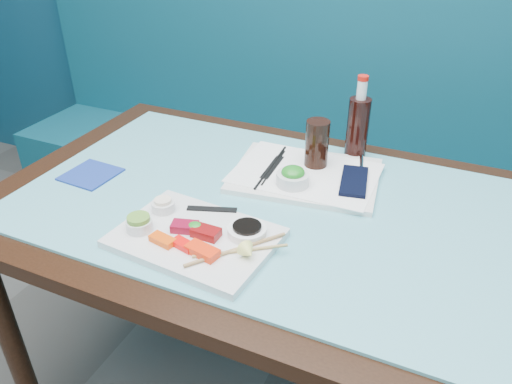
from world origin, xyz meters
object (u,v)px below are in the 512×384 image
at_px(cola_glass, 317,144).
at_px(sashimi_plate, 196,238).
at_px(dining_table, 261,229).
at_px(serving_tray, 305,175).
at_px(blue_napkin, 91,174).
at_px(seaweed_bowl, 293,179).
at_px(booth_bench, 340,180).
at_px(cola_bottle_body, 357,129).

bearing_deg(cola_glass, sashimi_plate, -107.82).
xyz_separation_m(dining_table, serving_tray, (0.06, 0.15, 0.10)).
height_order(dining_table, sashimi_plate, sashimi_plate).
distance_m(cola_glass, blue_napkin, 0.63).
xyz_separation_m(sashimi_plate, blue_napkin, (-0.42, 0.14, -0.01)).
xyz_separation_m(dining_table, seaweed_bowl, (0.05, 0.08, 0.12)).
xyz_separation_m(booth_bench, sashimi_plate, (-0.06, -1.06, 0.39)).
bearing_deg(serving_tray, dining_table, -120.07).
distance_m(seaweed_bowl, cola_bottle_body, 0.28).
bearing_deg(cola_bottle_body, cola_glass, -121.74).
relative_size(serving_tray, blue_napkin, 2.91).
relative_size(sashimi_plate, blue_napkin, 2.62).
relative_size(sashimi_plate, serving_tray, 0.90).
bearing_deg(blue_napkin, serving_tray, 22.95).
height_order(seaweed_bowl, cola_bottle_body, cola_bottle_body).
distance_m(booth_bench, dining_table, 0.89).
height_order(dining_table, cola_bottle_body, cola_bottle_body).
relative_size(seaweed_bowl, cola_bottle_body, 0.48).
height_order(sashimi_plate, serving_tray, sashimi_plate).
bearing_deg(sashimi_plate, seaweed_bowl, 73.43).
distance_m(seaweed_bowl, blue_napkin, 0.56).
relative_size(dining_table, serving_tray, 3.58).
relative_size(dining_table, sashimi_plate, 3.98).
distance_m(sashimi_plate, cola_bottle_body, 0.61).
xyz_separation_m(booth_bench, blue_napkin, (-0.49, -0.92, 0.39)).
relative_size(cola_glass, blue_napkin, 1.00).
height_order(seaweed_bowl, cola_glass, cola_glass).
xyz_separation_m(seaweed_bowl, cola_bottle_body, (0.10, 0.26, 0.06)).
xyz_separation_m(seaweed_bowl, blue_napkin, (-0.54, -0.16, -0.03)).
height_order(booth_bench, sashimi_plate, booth_bench).
relative_size(booth_bench, cola_bottle_body, 16.73).
bearing_deg(dining_table, booth_bench, 90.00).
bearing_deg(seaweed_bowl, dining_table, -124.18).
height_order(dining_table, seaweed_bowl, seaweed_bowl).
relative_size(booth_bench, dining_table, 2.14).
bearing_deg(seaweed_bowl, cola_glass, 81.25).
distance_m(booth_bench, sashimi_plate, 1.13).
bearing_deg(cola_glass, booth_bench, 96.72).
bearing_deg(cola_glass, dining_table, -109.48).
xyz_separation_m(booth_bench, seaweed_bowl, (0.05, -0.76, 0.42)).
bearing_deg(sashimi_plate, booth_bench, 91.43).
distance_m(dining_table, seaweed_bowl, 0.16).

